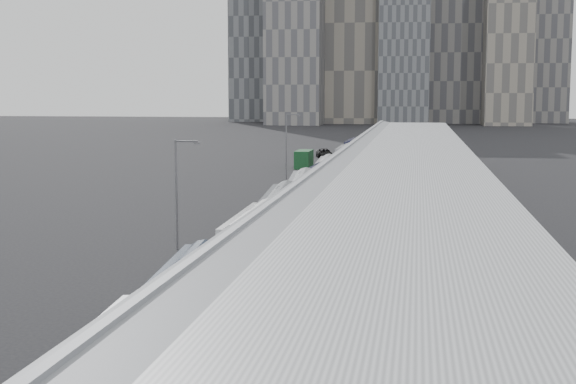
% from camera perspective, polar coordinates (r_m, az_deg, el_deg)
% --- Properties ---
extents(sidewalk, '(10.00, 170.00, 0.12)m').
position_cam_1_polar(sidewalk, '(76.27, 5.42, -2.22)').
color(sidewalk, gray).
rests_on(sidewalk, ground).
extents(lane_line, '(0.12, 160.00, 0.02)m').
position_cam_1_polar(lane_line, '(77.65, -2.34, -2.06)').
color(lane_line, gold).
rests_on(lane_line, ground).
extents(depot, '(12.45, 160.40, 7.20)m').
position_cam_1_polar(depot, '(75.64, 8.47, 0.30)').
color(depot, gray).
rests_on(depot, ground).
extents(skyline, '(145.00, 64.00, 120.00)m').
position_cam_1_polar(skyline, '(346.87, 6.54, 13.33)').
color(skyline, slate).
rests_on(skyline, ground).
extents(bus_1, '(3.61, 12.32, 3.55)m').
position_cam_1_polar(bus_1, '(42.74, -7.23, -7.59)').
color(bus_1, '#162031').
rests_on(bus_1, ground).
extents(bus_2, '(2.92, 13.16, 3.83)m').
position_cam_1_polar(bus_2, '(58.25, -2.42, -3.50)').
color(bus_2, white).
rests_on(bus_2, ground).
extents(bus_3, '(3.81, 13.73, 3.96)m').
position_cam_1_polar(bus_3, '(70.21, -0.47, -1.65)').
color(bus_3, slate).
rests_on(bus_3, ground).
extents(bus_4, '(4.08, 13.97, 4.02)m').
position_cam_1_polar(bus_4, '(82.80, 1.10, -0.31)').
color(bus_4, '#A6AAB0').
rests_on(bus_4, ground).
extents(bus_5, '(3.07, 13.36, 3.89)m').
position_cam_1_polar(bus_5, '(95.69, 2.38, 0.63)').
color(bus_5, black).
rests_on(bus_5, ground).
extents(bus_6, '(3.17, 12.37, 3.58)m').
position_cam_1_polar(bus_6, '(110.25, 2.80, 1.40)').
color(bus_6, silver).
rests_on(bus_6, ground).
extents(bus_7, '(3.06, 12.75, 3.70)m').
position_cam_1_polar(bus_7, '(124.04, 3.96, 2.04)').
color(bus_7, gray).
rests_on(bus_7, ground).
extents(bus_8, '(2.70, 12.02, 3.51)m').
position_cam_1_polar(bus_8, '(137.44, 4.10, 2.49)').
color(bus_8, '#9B9EA4').
rests_on(bus_8, ground).
extents(bus_9, '(2.78, 12.42, 3.63)m').
position_cam_1_polar(bus_9, '(154.77, 4.64, 3.00)').
color(bus_9, '#161731').
rests_on(bus_9, ground).
extents(tree_0, '(2.81, 2.81, 5.03)m').
position_cam_1_polar(tree_0, '(32.48, -6.32, -8.40)').
color(tree_0, black).
rests_on(tree_0, ground).
extents(tree_1, '(1.83, 1.83, 4.48)m').
position_cam_1_polar(tree_1, '(53.70, 0.53, -2.32)').
color(tree_1, black).
rests_on(tree_1, ground).
extents(tree_2, '(1.05, 1.05, 3.68)m').
position_cam_1_polar(tree_2, '(73.51, 3.20, -0.20)').
color(tree_2, black).
rests_on(tree_2, ground).
extents(tree_3, '(2.61, 2.61, 4.72)m').
position_cam_1_polar(tree_3, '(101.89, 4.34, 2.00)').
color(tree_3, black).
rests_on(tree_3, ground).
extents(tree_4, '(2.25, 2.25, 4.98)m').
position_cam_1_polar(tree_4, '(121.36, 5.31, 3.00)').
color(tree_4, black).
rests_on(tree_4, ground).
extents(tree_5, '(2.79, 2.79, 4.70)m').
position_cam_1_polar(tree_5, '(152.38, 6.01, 3.59)').
color(tree_5, black).
rests_on(tree_5, ground).
extents(street_lamp_near, '(2.04, 0.22, 8.66)m').
position_cam_1_polar(street_lamp_near, '(63.48, -7.78, 0.41)').
color(street_lamp_near, '#59595E').
rests_on(street_lamp_near, ground).
extents(street_lamp_far, '(2.04, 0.22, 9.45)m').
position_cam_1_polar(street_lamp_far, '(113.83, -0.04, 3.56)').
color(street_lamp_far, '#59595E').
rests_on(street_lamp_far, ground).
extents(shipping_container, '(2.47, 6.11, 2.92)m').
position_cam_1_polar(shipping_container, '(133.13, 1.14, 2.35)').
color(shipping_container, '#123B1D').
rests_on(shipping_container, ground).
extents(suv, '(3.99, 6.51, 1.68)m').
position_cam_1_polar(suv, '(155.41, 2.59, 2.78)').
color(suv, black).
rests_on(suv, ground).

